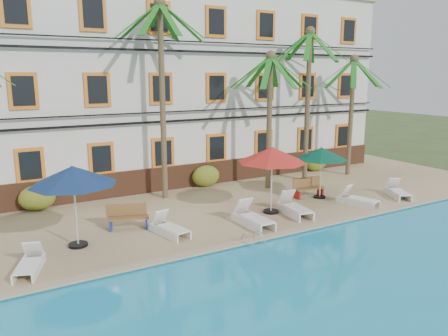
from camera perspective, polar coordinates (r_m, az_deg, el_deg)
ground at (r=16.92m, az=6.12°, el=-8.38°), size 100.00×100.00×0.00m
pool_deck at (r=20.91m, az=-1.97°, el=-3.94°), size 30.00×12.00×0.25m
swimming_pool at (r=12.47m, az=26.30°, el=-16.96°), size 26.00×12.00×0.20m
pool_coping at (r=16.15m, az=8.04°, el=-8.39°), size 30.00×0.35×0.06m
hotel_building at (r=24.61m, az=-7.62°, el=10.77°), size 25.40×6.44×10.22m
palm_b at (r=19.91m, az=-8.14°, el=11.96°), size 3.98×3.98×8.94m
palm_c at (r=21.67m, az=5.98°, el=8.73°), size 3.98×3.98×6.79m
palm_d at (r=23.70m, az=10.94°, el=10.68°), size 3.98×3.98×8.07m
palm_e at (r=25.64m, az=16.38°, el=8.75°), size 3.98×3.98×6.73m
shrub_left at (r=20.11m, az=-23.21°, el=-3.59°), size 1.50×0.90×1.10m
shrub_mid at (r=22.42m, az=-2.38°, el=-1.06°), size 1.50×0.90×1.10m
shrub_right at (r=26.61m, az=11.94°, el=0.79°), size 1.50×0.90×1.10m
umbrella_blue at (r=15.01m, az=-19.11°, el=-0.98°), size 2.84×2.84×2.84m
umbrella_red at (r=17.86m, az=6.31°, el=1.68°), size 2.86×2.86×2.85m
umbrella_green at (r=20.54m, az=12.64°, el=1.84°), size 2.46×2.46×2.46m
lounger_a at (r=14.24m, az=-24.09°, el=-11.30°), size 1.09×1.73×0.77m
lounger_b at (r=15.96m, az=-7.22°, el=-7.70°), size 0.99×1.85×0.83m
lounger_c at (r=16.78m, az=3.70°, el=-6.48°), size 0.76×2.03×0.96m
lounger_d at (r=18.25m, az=9.09°, el=-5.09°), size 1.00×2.07×0.94m
lounger_e at (r=20.18m, az=16.98°, el=-3.89°), size 1.11×1.90×0.85m
lounger_f at (r=22.14m, az=21.72°, el=-2.85°), size 1.36×1.83×0.82m
bench_left at (r=16.78m, az=-12.37°, el=-6.17°), size 1.57×0.95×0.93m
bench_right at (r=20.90m, az=10.94°, el=-2.48°), size 1.54×0.61×0.93m
pool_ladder at (r=15.27m, az=3.83°, el=-9.64°), size 0.54×0.74×0.74m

